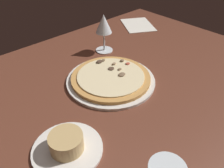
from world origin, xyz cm
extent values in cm
cube|color=brown|center=(0.00, 0.00, 2.00)|extent=(150.00, 110.00, 4.00)
cylinder|color=silver|center=(-7.12, -8.99, 4.50)|extent=(31.79, 31.79, 1.00)
cylinder|color=#C68C47|center=(-7.12, -8.99, 5.60)|extent=(28.37, 28.37, 1.20)
cylinder|color=beige|center=(-7.12, -8.99, 6.40)|extent=(24.04, 24.04, 0.40)
ellipsoid|color=brown|center=(-16.95, -13.07, 6.98)|extent=(1.66, 1.50, 0.75)
ellipsoid|color=#4C3828|center=(-10.04, -18.56, 6.92)|extent=(2.88, 2.08, 0.63)
ellipsoid|color=#4C3828|center=(-10.07, -11.96, 6.81)|extent=(2.39, 2.26, 0.41)
ellipsoid|color=#AD4733|center=(-17.08, -10.21, 6.83)|extent=(1.85, 1.58, 0.45)
ellipsoid|color=brown|center=(-11.71, -18.24, 6.99)|extent=(1.64, 1.15, 0.77)
ellipsoid|color=#937556|center=(-13.02, -13.49, 6.97)|extent=(1.73, 1.24, 0.74)
ellipsoid|color=brown|center=(-10.16, -6.46, 6.87)|extent=(2.81, 2.23, 0.53)
ellipsoid|color=brown|center=(-12.00, -9.44, 6.85)|extent=(1.68, 1.24, 0.49)
cylinder|color=silver|center=(21.28, 5.61, 4.40)|extent=(18.09, 18.09, 0.80)
cylinder|color=tan|center=(21.28, 5.61, 7.07)|extent=(8.65, 8.65, 4.53)
cylinder|color=silver|center=(-20.77, -28.10, 4.20)|extent=(7.47, 7.47, 0.40)
cylinder|color=silver|center=(-20.77, -28.10, 8.51)|extent=(0.80, 0.80, 8.22)
cone|color=silver|center=(-20.77, -28.10, 16.49)|extent=(6.86, 6.86, 7.73)
cube|color=silver|center=(-53.43, -37.40, 4.15)|extent=(22.95, 24.68, 0.30)
camera|label=1|loc=(37.66, 39.92, 52.14)|focal=36.29mm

